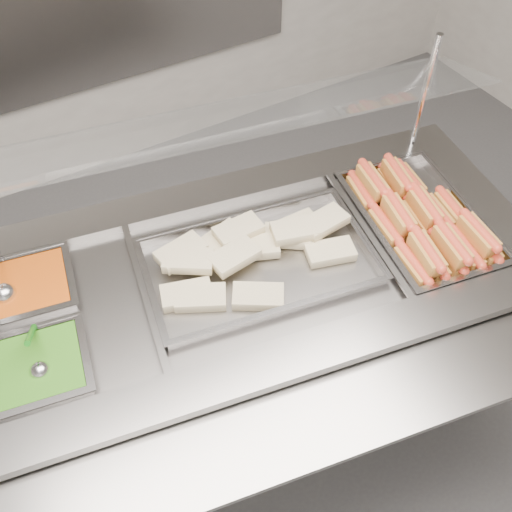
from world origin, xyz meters
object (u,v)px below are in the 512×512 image
pan_hotdogs (417,224)px  pan_wraps (259,265)px  steam_counter (243,344)px  sneeze_guard (213,126)px  ladle (4,292)px  serving_spoon (39,364)px

pan_hotdogs → pan_wraps: bearing=169.8°
pan_hotdogs → pan_wraps: (-0.62, 0.11, 0.02)m
pan_hotdogs → steam_counter: bearing=169.8°
sneeze_guard → ladle: bearing=177.2°
pan_hotdogs → pan_wraps: 0.63m
steam_counter → ladle: ladle is taller
steam_counter → sneeze_guard: 0.94m
ladle → serving_spoon: (0.02, -0.32, 0.00)m
steam_counter → pan_hotdogs: size_ratio=3.32×
sneeze_guard → steam_counter: bearing=-100.1°
sneeze_guard → serving_spoon: (-0.75, -0.28, -0.39)m
pan_hotdogs → serving_spoon: 1.39m
sneeze_guard → serving_spoon: sneeze_guard is taller
pan_wraps → ladle: (-0.79, 0.29, 0.04)m
ladle → serving_spoon: bearing=-86.1°
pan_hotdogs → sneeze_guard: bearing=150.6°
steam_counter → serving_spoon: serving_spoon is taller
sneeze_guard → pan_wraps: size_ratio=2.26×
ladle → serving_spoon: serving_spoon is taller
sneeze_guard → serving_spoon: bearing=-159.2°
steam_counter → sneeze_guard: size_ratio=1.19×
ladle → serving_spoon: size_ratio=1.12×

